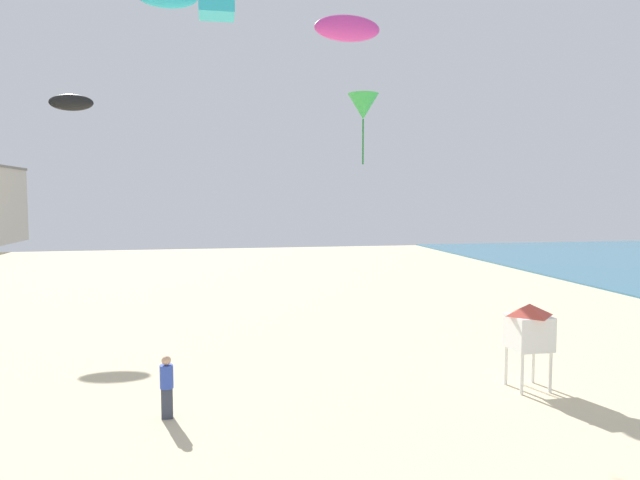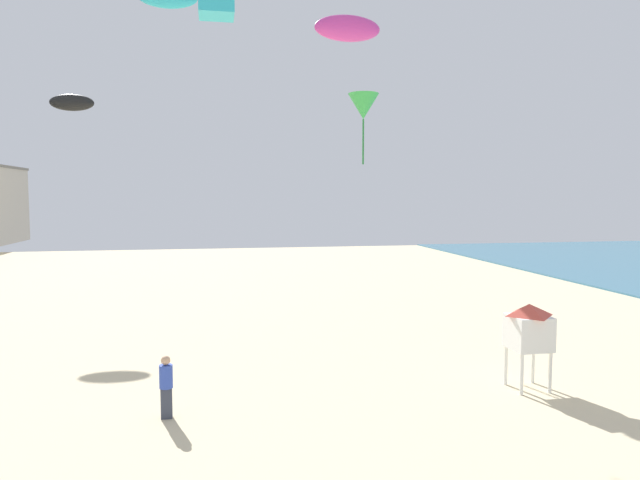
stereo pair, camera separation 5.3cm
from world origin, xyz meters
name	(u,v)px [view 2 (the right image)]	position (x,y,z in m)	size (l,w,h in m)	color
kite_flyer	(166,383)	(1.10, 11.89, 0.92)	(0.34, 0.34, 1.64)	#383D4C
lifeguard_stand	(529,328)	(11.45, 12.24, 1.84)	(1.10, 1.10, 2.55)	white
kite_magenta_parafoil	(347,28)	(7.88, 20.51, 12.60)	(2.76, 0.77, 1.07)	#DB3D9E
kite_green_delta	(363,107)	(8.81, 21.38, 9.58)	(1.34, 1.34, 3.04)	green
kite_black_parafoil	(72,103)	(-4.77, 28.76, 10.53)	(2.20, 0.61, 0.86)	black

